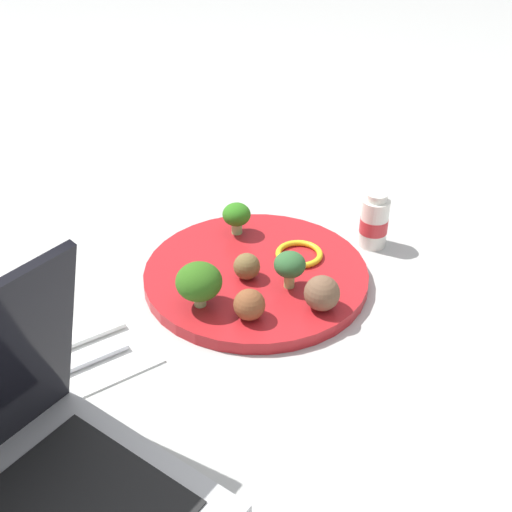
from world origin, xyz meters
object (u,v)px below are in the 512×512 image
Objects in this scene: plate at (256,275)px; broccoli_floret_front_left at (199,282)px; broccoli_floret_mid_right at (290,265)px; fork at (66,369)px; meatball_near_rim at (322,293)px; meatball_front_left at (249,305)px; napkin at (68,360)px; yogurt_bottle at (376,224)px; pepper_ring_mid_right at (297,252)px; broccoli_floret_center at (237,215)px; meatball_center at (247,266)px; knife at (55,349)px.

broccoli_floret_front_left is (0.09, 0.03, 0.04)m from plate.
fork is at bearing 1.44° from broccoli_floret_mid_right.
meatball_near_rim is at bearing 149.97° from broccoli_floret_front_left.
meatball_front_left is at bearing -15.65° from meatball_near_rim.
broccoli_floret_mid_right is 0.05m from meatball_near_rim.
meatball_near_rim is at bearing 164.35° from meatball_front_left.
yogurt_bottle is at bearing -175.50° from napkin.
pepper_ring_mid_right reaches higher than fork.
napkin is 1.40× the size of fork.
broccoli_floret_mid_right is (-0.00, 0.14, 0.00)m from broccoli_floret_center.
meatball_near_rim is (-0.05, 0.09, 0.00)m from meatball_center.
broccoli_floret_front_left is at bearing 48.72° from broccoli_floret_center.
pepper_ring_mid_right is 0.36× the size of napkin.
knife is (0.32, 0.03, -0.01)m from pepper_ring_mid_right.
yogurt_bottle reaches higher than meatball_front_left.
plate is 0.25m from napkin.
fork is 0.44m from yogurt_bottle.
broccoli_floret_center is 0.94× the size of broccoli_floret_mid_right.
yogurt_bottle reaches higher than broccoli_floret_mid_right.
fork is at bearing -9.27° from meatball_near_rim.
broccoli_floret_mid_right is at bearing -178.56° from fork.
meatball_front_left is at bearing 23.55° from broccoli_floret_mid_right.
meatball_near_rim is 0.30m from knife.
yogurt_bottle is at bearing 178.51° from plate.
yogurt_bottle reaches higher than pepper_ring_mid_right.
broccoli_floret_center is 0.11m from meatball_center.
knife is (0.24, 0.01, -0.02)m from meatball_center.
fork is (0.20, -0.02, -0.03)m from meatball_front_left.
plate is at bearing -1.49° from yogurt_bottle.
meatball_center is 0.91× the size of meatball_front_left.
plate is at bearing -167.26° from fork.
broccoli_floret_mid_right is at bearing 50.96° from pepper_ring_mid_right.
meatball_near_rim is 0.29m from napkin.
broccoli_floret_center is 0.19m from meatball_near_rim.
meatball_near_rim is 0.34× the size of fork.
napkin is 2.18× the size of yogurt_bottle.
yogurt_bottle reaches higher than plate.
fork is at bearing 95.77° from knife.
meatball_front_left is (0.07, 0.17, -0.01)m from broccoli_floret_center.
knife is at bearing -4.29° from broccoli_floret_front_left.
napkin is at bearing -2.59° from broccoli_floret_mid_right.
plate is 0.26m from knife.
meatball_center is 0.24m from knife.
napkin is 1.17× the size of knife.
napkin is at bearing -106.62° from fork.
fork is at bearing 8.28° from broccoli_floret_front_left.
broccoli_floret_center is at bearing -30.36° from yogurt_bottle.
broccoli_floret_front_left is at bearing -171.72° from fork.
meatball_center is 0.22× the size of knife.
meatball_center is 0.24m from fork.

